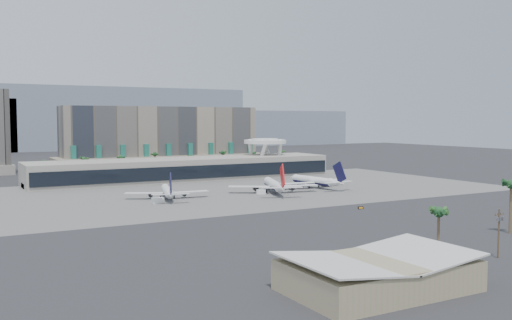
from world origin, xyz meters
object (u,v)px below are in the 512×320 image
airliner_right (315,181)px  taxiway_sign (361,208)px  service_vehicle_a (158,201)px  airliner_centre (274,185)px  service_vehicle_b (261,192)px  airliner_left (168,191)px  utility_pole (499,229)px

airliner_right → taxiway_sign: size_ratio=18.81×
airliner_right → service_vehicle_a: bearing=-178.1°
airliner_centre → taxiway_sign: bearing=-65.7°
airliner_centre → service_vehicle_b: bearing=-156.2°
taxiway_sign → airliner_left: bearing=145.4°
airliner_right → airliner_centre: bearing=-171.9°
service_vehicle_b → taxiway_sign: service_vehicle_b is taller
airliner_left → service_vehicle_a: 13.66m
airliner_right → taxiway_sign: (-23.21, -63.02, -3.09)m
airliner_left → taxiway_sign: 81.64m
utility_pole → taxiway_sign: 78.55m
airliner_centre → service_vehicle_a: size_ratio=8.86×
airliner_centre → service_vehicle_a: bearing=-155.0°
airliner_right → service_vehicle_b: 35.76m
utility_pole → airliner_centre: bearing=83.3°
service_vehicle_b → airliner_left: bearing=-169.4°
service_vehicle_a → taxiway_sign: service_vehicle_a is taller
utility_pole → service_vehicle_a: bearing=108.4°
service_vehicle_a → airliner_right: bearing=5.8°
airliner_centre → taxiway_sign: (4.39, -55.89, -3.27)m
utility_pole → taxiway_sign: utility_pole is taller
service_vehicle_b → taxiway_sign: 56.60m
airliner_right → service_vehicle_a: size_ratio=8.77×
airliner_right → utility_pole: bearing=-113.6°
service_vehicle_a → service_vehicle_b: size_ratio=1.18×
airliner_left → airliner_centre: size_ratio=0.87×
utility_pole → airliner_left: size_ratio=0.33×
service_vehicle_b → airliner_right: bearing=31.1°
airliner_centre → airliner_right: airliner_centre is taller
airliner_left → service_vehicle_b: size_ratio=9.09×
utility_pole → airliner_centre: 132.56m
service_vehicle_b → taxiway_sign: bearing=-59.4°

